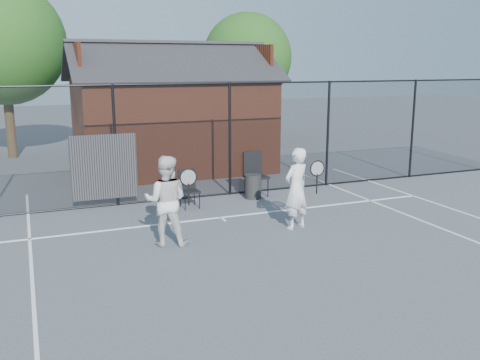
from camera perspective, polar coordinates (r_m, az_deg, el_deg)
name	(u,v)px	position (r m, az deg, el deg)	size (l,w,h in m)	color
ground	(278,261)	(9.71, 4.08, -8.67)	(80.00, 80.00, 0.00)	#464B50
court_lines	(315,289)	(8.64, 8.02, -11.49)	(11.02, 18.00, 0.01)	white
fence	(182,144)	(13.79, -6.17, 3.81)	(22.04, 3.00, 3.00)	black
clubhouse	(172,121)	(17.81, -7.26, 6.23)	(6.50, 4.36, 4.19)	maroon
tree_left	(3,43)	(21.64, -23.98, 13.21)	(4.48, 4.48, 6.44)	#2D2212
tree_right	(247,58)	(24.55, 0.78, 12.89)	(3.97, 3.97, 5.70)	#2D2212
player_front	(296,188)	(11.41, 6.04, -0.89)	(0.83, 0.67, 1.75)	silver
player_back	(166,201)	(10.41, -7.89, -2.20)	(1.05, 0.95, 1.76)	silver
chair_left	(190,190)	(13.10, -5.40, -1.02)	(0.44, 0.46, 0.92)	black
chair_right	(256,175)	(14.21, 1.76, 0.55)	(0.55, 0.57, 1.14)	black
waste_bin	(253,186)	(14.01, 1.39, -0.69)	(0.43, 0.43, 0.63)	#252525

